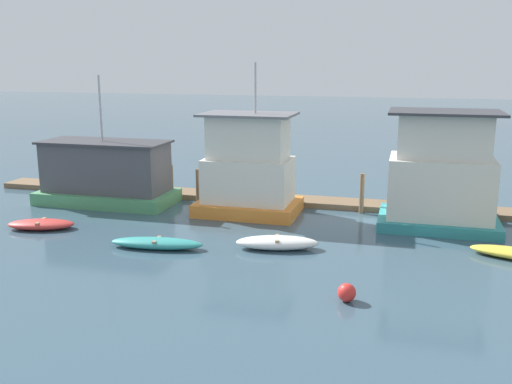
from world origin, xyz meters
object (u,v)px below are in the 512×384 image
dinghy_teal (157,243)px  dinghy_white (277,243)px  houseboat_green (106,174)px  houseboat_teal (441,176)px  mooring_post_near_right (362,194)px  buoy_red (347,293)px  mooring_post_near_left (171,183)px  dinghy_red (41,224)px  houseboat_orange (248,170)px  mooring_post_centre (198,186)px

dinghy_teal → dinghy_white: size_ratio=1.12×
dinghy_white → houseboat_green: bearing=154.1°
houseboat_green → dinghy_teal: houseboat_green is taller
houseboat_teal → dinghy_white: size_ratio=1.51×
mooring_post_near_right → buoy_red: mooring_post_near_right is taller
mooring_post_near_left → dinghy_red: bearing=-118.2°
houseboat_orange → mooring_post_near_right: houseboat_orange is taller
houseboat_green → dinghy_teal: (5.96, -6.51, -1.39)m
dinghy_red → houseboat_orange: bearing=31.9°
houseboat_teal → mooring_post_near_right: 4.19m
houseboat_orange → buoy_red: size_ratio=12.47×
houseboat_green → houseboat_teal: houseboat_green is taller
dinghy_red → mooring_post_near_left: (3.64, 6.77, 0.79)m
houseboat_teal → dinghy_red: 18.76m
dinghy_teal → mooring_post_centre: (-1.17, 7.96, 0.71)m
houseboat_green → buoy_red: size_ratio=12.19×
mooring_post_near_left → mooring_post_centre: 1.61m
mooring_post_near_left → mooring_post_near_right: 10.50m
houseboat_orange → houseboat_green: bearing=179.9°
houseboat_green → buoy_red: 17.34m
mooring_post_centre → buoy_red: (9.42, -11.29, -0.63)m
dinghy_teal → buoy_red: 8.90m
buoy_red → dinghy_white: bearing=126.5°
houseboat_green → houseboat_teal: 17.40m
houseboat_teal → buoy_red: houseboat_teal is taller
mooring_post_near_right → buoy_red: 11.33m
mooring_post_near_left → mooring_post_near_right: (10.50, 0.00, 0.03)m
dinghy_white → buoy_red: (3.39, -4.58, 0.03)m
mooring_post_centre → mooring_post_near_right: size_ratio=0.90×
houseboat_green → dinghy_teal: size_ratio=1.84×
mooring_post_near_right → dinghy_red: bearing=-154.4°
dinghy_white → mooring_post_centre: size_ratio=1.93×
dinghy_teal → buoy_red: buoy_red is taller
dinghy_teal → buoy_red: bearing=-22.0°
mooring_post_near_left → houseboat_teal: bearing=-5.6°
houseboat_teal → dinghy_teal: size_ratio=1.35×
houseboat_green → mooring_post_near_left: (3.19, 1.45, -0.60)m
houseboat_green → dinghy_white: size_ratio=2.06×
mooring_post_centre → houseboat_orange: bearing=-23.9°
houseboat_orange → dinghy_white: houseboat_orange is taller
houseboat_teal → mooring_post_near_left: houseboat_teal is taller
dinghy_teal → dinghy_white: bearing=14.4°
dinghy_white → buoy_red: buoy_red is taller
houseboat_orange → mooring_post_centre: 3.83m
houseboat_green → mooring_post_near_right: (13.69, 1.45, -0.57)m
dinghy_red → mooring_post_near_right: size_ratio=1.59×
houseboat_green → houseboat_teal: size_ratio=1.36×
houseboat_orange → dinghy_red: houseboat_orange is taller
buoy_red → houseboat_green: bearing=145.3°
houseboat_green → mooring_post_near_left: bearing=24.5°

